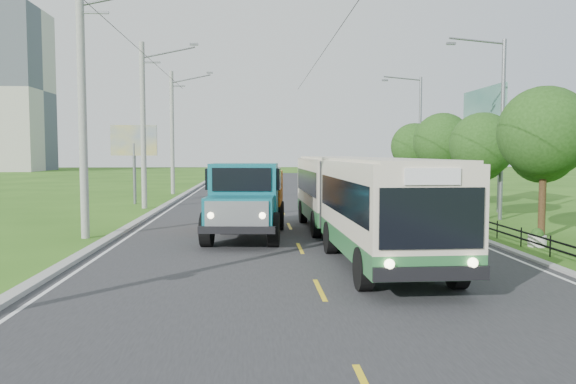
{
  "coord_description": "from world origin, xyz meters",
  "views": [
    {
      "loc": [
        -1.59,
        -13.5,
        3.38
      ],
      "look_at": [
        -0.33,
        7.62,
        1.9
      ],
      "focal_mm": 35.0,
      "sensor_mm": 36.0,
      "label": 1
    }
  ],
  "objects": [
    {
      "name": "billboard_right",
      "position": [
        12.3,
        20.0,
        5.34
      ],
      "size": [
        0.24,
        6.0,
        7.3
      ],
      "color": "slate",
      "rests_on": "ground"
    },
    {
      "name": "edge_line_right",
      "position": [
        6.65,
        20.0,
        0.02
      ],
      "size": [
        0.12,
        120.0,
        0.0
      ],
      "primitive_type": "cube",
      "color": "silver",
      "rests_on": "road"
    },
    {
      "name": "planter_near",
      "position": [
        8.6,
        6.0,
        0.29
      ],
      "size": [
        0.64,
        0.64,
        0.67
      ],
      "color": "silver",
      "rests_on": "ground"
    },
    {
      "name": "tree_fourth",
      "position": [
        9.86,
        14.14,
        3.59
      ],
      "size": [
        3.24,
        3.31,
        5.4
      ],
      "color": "#382314",
      "rests_on": "ground"
    },
    {
      "name": "billboard_left",
      "position": [
        -9.5,
        24.0,
        3.87
      ],
      "size": [
        3.0,
        0.2,
        5.2
      ],
      "color": "slate",
      "rests_on": "ground"
    },
    {
      "name": "ground",
      "position": [
        0.0,
        0.0,
        0.0
      ],
      "size": [
        240.0,
        240.0,
        0.0
      ],
      "primitive_type": "plane",
      "color": "#2B5814",
      "rests_on": "ground"
    },
    {
      "name": "road",
      "position": [
        0.0,
        20.0,
        0.01
      ],
      "size": [
        14.0,
        120.0,
        0.02
      ],
      "primitive_type": "cube",
      "color": "#28282B",
      "rests_on": "ground"
    },
    {
      "name": "planter_far",
      "position": [
        8.6,
        22.0,
        0.29
      ],
      "size": [
        0.64,
        0.64,
        0.67
      ],
      "color": "silver",
      "rests_on": "ground"
    },
    {
      "name": "dump_truck",
      "position": [
        -1.9,
        8.98,
        1.68
      ],
      "size": [
        3.29,
        7.28,
        2.98
      ],
      "rotation": [
        0.0,
        0.0,
        -0.09
      ],
      "color": "#126471",
      "rests_on": "ground"
    },
    {
      "name": "pole_near",
      "position": [
        -8.26,
        9.0,
        5.09
      ],
      "size": [
        3.51,
        0.32,
        10.0
      ],
      "color": "gray",
      "rests_on": "ground"
    },
    {
      "name": "streetlight_mid",
      "position": [
        10.64,
        14.0,
        4.9
      ],
      "size": [
        3.02,
        0.2,
        9.07
      ],
      "color": "slate",
      "rests_on": "ground"
    },
    {
      "name": "planter_mid",
      "position": [
        8.6,
        14.0,
        0.29
      ],
      "size": [
        0.64,
        0.64,
        0.67
      ],
      "color": "silver",
      "rests_on": "ground"
    },
    {
      "name": "pole_mid",
      "position": [
        -8.26,
        21.0,
        5.09
      ],
      "size": [
        3.51,
        0.32,
        10.0
      ],
      "color": "gray",
      "rests_on": "ground"
    },
    {
      "name": "tree_back",
      "position": [
        9.86,
        26.14,
        3.65
      ],
      "size": [
        3.3,
        3.36,
        5.5
      ],
      "color": "#382314",
      "rests_on": "ground"
    },
    {
      "name": "bus",
      "position": [
        2.08,
        6.54,
        1.88
      ],
      "size": [
        3.03,
        16.26,
        3.13
      ],
      "rotation": [
        0.0,
        0.0,
        0.02
      ],
      "color": "#286434",
      "rests_on": "ground"
    },
    {
      "name": "curb_right",
      "position": [
        7.15,
        20.0,
        0.05
      ],
      "size": [
        0.3,
        120.0,
        0.1
      ],
      "primitive_type": "cube",
      "color": "#9E9E99",
      "rests_on": "ground"
    },
    {
      "name": "railing_right",
      "position": [
        8.0,
        14.0,
        0.3
      ],
      "size": [
        0.04,
        40.0,
        0.6
      ],
      "primitive_type": "cube",
      "color": "black",
      "rests_on": "ground"
    },
    {
      "name": "centre_dash",
      "position": [
        0.0,
        0.0,
        0.02
      ],
      "size": [
        0.12,
        2.2,
        0.0
      ],
      "primitive_type": "cube",
      "color": "yellow",
      "rests_on": "road"
    },
    {
      "name": "tree_third",
      "position": [
        9.86,
        8.14,
        3.99
      ],
      "size": [
        3.6,
        3.62,
        6.0
      ],
      "color": "#382314",
      "rests_on": "ground"
    },
    {
      "name": "pole_far",
      "position": [
        -8.26,
        33.0,
        5.09
      ],
      "size": [
        3.51,
        0.32,
        10.0
      ],
      "color": "gray",
      "rests_on": "ground"
    },
    {
      "name": "edge_line_left",
      "position": [
        -6.65,
        20.0,
        0.02
      ],
      "size": [
        0.12,
        120.0,
        0.0
      ],
      "primitive_type": "cube",
      "color": "silver",
      "rests_on": "road"
    },
    {
      "name": "streetlight_far",
      "position": [
        10.64,
        28.0,
        4.9
      ],
      "size": [
        3.02,
        0.2,
        9.07
      ],
      "color": "slate",
      "rests_on": "ground"
    },
    {
      "name": "curb_left",
      "position": [
        -7.2,
        20.0,
        0.07
      ],
      "size": [
        0.4,
        120.0,
        0.15
      ],
      "primitive_type": "cube",
      "color": "#9E9E99",
      "rests_on": "ground"
    },
    {
      "name": "tree_fifth",
      "position": [
        9.86,
        20.14,
        3.85
      ],
      "size": [
        3.48,
        3.52,
        5.8
      ],
      "color": "#382314",
      "rests_on": "ground"
    }
  ]
}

